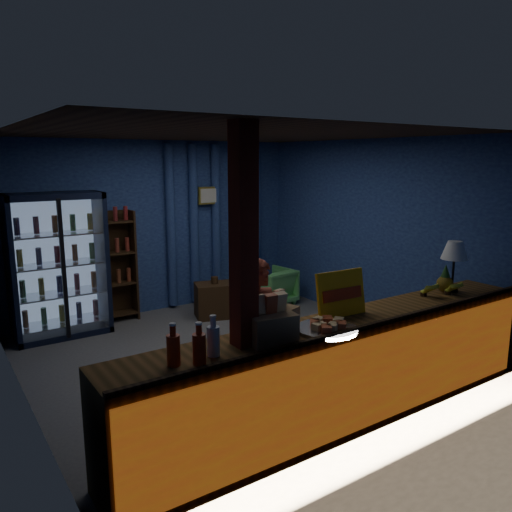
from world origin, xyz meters
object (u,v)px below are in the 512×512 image
(table_lamp, at_px, (455,252))
(shopkeeper, at_px, (259,337))
(green_chair, at_px, (272,286))
(pastry_tray, at_px, (327,327))

(table_lamp, bearing_deg, shopkeeper, 167.57)
(shopkeeper, bearing_deg, green_chair, 43.37)
(green_chair, distance_m, table_lamp, 3.44)
(shopkeeper, xyz_separation_m, pastry_tray, (0.22, -0.66, 0.24))
(pastry_tray, bearing_deg, green_chair, 60.55)
(shopkeeper, height_order, table_lamp, table_lamp)
(shopkeeper, distance_m, table_lamp, 2.29)
(pastry_tray, bearing_deg, shopkeeper, 108.33)
(pastry_tray, relative_size, table_lamp, 0.94)
(shopkeeper, bearing_deg, pastry_tray, -80.55)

